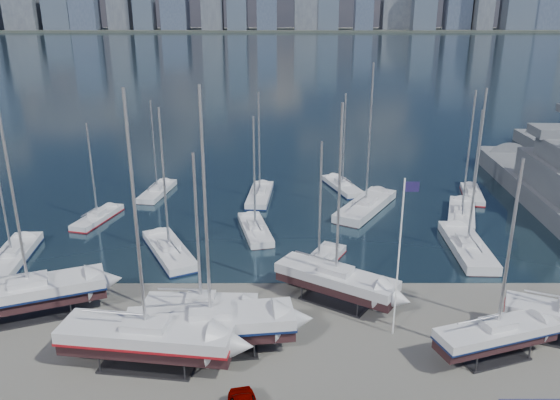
{
  "coord_description": "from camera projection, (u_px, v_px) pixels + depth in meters",
  "views": [
    {
      "loc": [
        -2.24,
        -44.67,
        23.9
      ],
      "look_at": [
        -2.17,
        8.0,
        5.3
      ],
      "focal_mm": 35.0,
      "sensor_mm": 36.0,
      "label": 1
    }
  ],
  "objects": [
    {
      "name": "ground",
      "position": [
        309.0,
        347.0,
        40.65
      ],
      "size": [
        1400.0,
        1400.0,
        0.0
      ],
      "primitive_type": "plane",
      "color": "#605E59",
      "rests_on": "ground"
    },
    {
      "name": "naval_ship_east",
      "position": [
        560.0,
        198.0,
        67.44
      ],
      "size": [
        10.07,
        46.83,
        18.18
      ],
      "rotation": [
        0.0,
        0.0,
        1.51
      ],
      "color": "#5A5E63",
      "rests_on": "water"
    },
    {
      "name": "water",
      "position": [
        283.0,
        49.0,
        333.01
      ],
      "size": [
        1400.0,
        600.0,
        0.4
      ],
      "primitive_type": "cube",
      "color": "#192C39",
      "rests_on": "ground"
    },
    {
      "name": "sailboat_cradle_5",
      "position": [
        496.0,
        334.0,
        38.74
      ],
      "size": [
        9.52,
        5.38,
        14.93
      ],
      "rotation": [
        0.0,
        0.0,
        0.33
      ],
      "color": "#2D2D33",
      "rests_on": "ground"
    },
    {
      "name": "sailboat_moored_3",
      "position": [
        169.0,
        252.0,
        55.67
      ],
      "size": [
        7.43,
        10.81,
        15.87
      ],
      "rotation": [
        0.0,
        0.0,
        2.04
      ],
      "color": "black",
      "rests_on": "water"
    },
    {
      "name": "sailboat_moored_9",
      "position": [
        467.0,
        249.0,
        56.52
      ],
      "size": [
        3.73,
        11.79,
        17.61
      ],
      "rotation": [
        0.0,
        0.0,
        1.53
      ],
      "color": "black",
      "rests_on": "water"
    },
    {
      "name": "sailboat_moored_10",
      "position": [
        461.0,
        216.0,
        65.46
      ],
      "size": [
        6.19,
        11.1,
        16.0
      ],
      "rotation": [
        0.0,
        0.0,
        1.25
      ],
      "color": "black",
      "rests_on": "water"
    },
    {
      "name": "sailboat_moored_7",
      "position": [
        366.0,
        208.0,
        67.94
      ],
      "size": [
        9.37,
        12.53,
        18.86
      ],
      "rotation": [
        0.0,
        0.0,
        1.04
      ],
      "color": "black",
      "rests_on": "water"
    },
    {
      "name": "sailboat_moored_6",
      "position": [
        319.0,
        264.0,
        53.19
      ],
      "size": [
        6.2,
        8.91,
        13.1
      ],
      "rotation": [
        0.0,
        0.0,
        1.09
      ],
      "color": "black",
      "rests_on": "water"
    },
    {
      "name": "sailboat_moored_0",
      "position": [
        13.0,
        258.0,
        54.34
      ],
      "size": [
        4.04,
        10.84,
        15.84
      ],
      "rotation": [
        0.0,
        0.0,
        1.67
      ],
      "color": "black",
      "rests_on": "water"
    },
    {
      "name": "sailboat_cradle_4",
      "position": [
        336.0,
        280.0,
        46.19
      ],
      "size": [
        10.45,
        8.25,
        17.14
      ],
      "rotation": [
        0.0,
        0.0,
        -0.58
      ],
      "color": "#2D2D33",
      "rests_on": "ground"
    },
    {
      "name": "far_shore",
      "position": [
        281.0,
        31.0,
        577.75
      ],
      "size": [
        1400.0,
        80.0,
        2.2
      ],
      "primitive_type": "cube",
      "color": "#2D332D",
      "rests_on": "ground"
    },
    {
      "name": "sailboat_cradle_3",
      "position": [
        211.0,
        324.0,
        39.51
      ],
      "size": [
        12.51,
        4.88,
        19.42
      ],
      "rotation": [
        0.0,
        0.0,
        0.12
      ],
      "color": "#2D2D33",
      "rests_on": "ground"
    },
    {
      "name": "sailboat_moored_8",
      "position": [
        342.0,
        187.0,
        75.94
      ],
      "size": [
        5.28,
        9.63,
        13.87
      ],
      "rotation": [
        0.0,
        0.0,
        1.88
      ],
      "color": "black",
      "rests_on": "water"
    },
    {
      "name": "sailboat_cradle_0",
      "position": [
        30.0,
        293.0,
        43.96
      ],
      "size": [
        12.07,
        7.41,
        18.68
      ],
      "rotation": [
        0.0,
        0.0,
        0.38
      ],
      "color": "#2D2D33",
      "rests_on": "ground"
    },
    {
      "name": "sailboat_moored_4",
      "position": [
        255.0,
        231.0,
        61.07
      ],
      "size": [
        4.52,
        9.53,
        13.87
      ],
      "rotation": [
        0.0,
        0.0,
        1.79
      ],
      "color": "black",
      "rests_on": "water"
    },
    {
      "name": "sailboat_cradle_2",
      "position": [
        201.0,
        307.0,
        42.33
      ],
      "size": [
        8.76,
        2.73,
        14.31
      ],
      "rotation": [
        0.0,
        0.0,
        -0.03
      ],
      "color": "#2D2D33",
      "rests_on": "ground"
    },
    {
      "name": "sailboat_moored_11",
      "position": [
        472.0,
        195.0,
        72.79
      ],
      "size": [
        3.88,
        8.49,
        12.26
      ],
      "rotation": [
        0.0,
        0.0,
        1.37
      ],
      "color": "black",
      "rests_on": "water"
    },
    {
      "name": "sailboat_cradle_1",
      "position": [
        147.0,
        337.0,
        37.93
      ],
      "size": [
        12.56,
        5.03,
        19.46
      ],
      "rotation": [
        0.0,
        0.0,
        -0.13
      ],
      "color": "#2D2D33",
      "rests_on": "ground"
    },
    {
      "name": "sailboat_moored_2",
      "position": [
        157.0,
        192.0,
        73.83
      ],
      "size": [
        3.79,
        9.12,
        13.36
      ],
      "rotation": [
        0.0,
        0.0,
        1.42
      ],
      "color": "black",
      "rests_on": "water"
    },
    {
      "name": "sailboat_moored_5",
      "position": [
        260.0,
        196.0,
        72.26
      ],
      "size": [
        3.53,
        10.0,
        14.67
      ],
      "rotation": [
        0.0,
        0.0,
        1.49
      ],
      "color": "black",
      "rests_on": "water"
    },
    {
      "name": "flagpole",
      "position": [
        401.0,
        247.0,
        39.95
      ],
      "size": [
        1.11,
        0.12,
        12.63
      ],
      "color": "white",
      "rests_on": "ground"
    },
    {
      "name": "sailboat_moored_1",
      "position": [
        98.0,
        218.0,
        64.74
      ],
      "size": [
        4.33,
        8.51,
        12.25
      ],
      "rotation": [
        0.0,
        0.0,
        1.31
      ],
      "color": "black",
      "rests_on": "water"
    }
  ]
}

